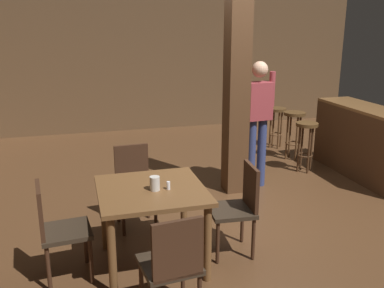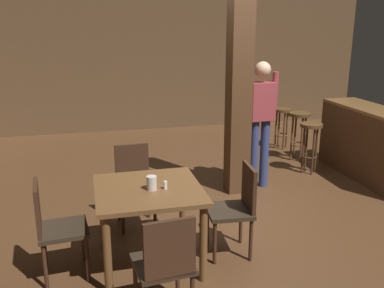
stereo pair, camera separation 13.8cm
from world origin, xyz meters
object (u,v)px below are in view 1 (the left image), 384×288
napkin_cup (155,183)px  bar_stool_mid (294,124)px  dining_table (152,201)px  salt_shaker (168,185)px  chair_west (56,227)px  chair_east (239,204)px  standing_person (258,116)px  bar_counter (360,142)px  chair_north (134,182)px  chair_south (173,263)px  bar_stool_far (276,118)px  bar_stool_near (306,136)px

napkin_cup → bar_stool_mid: napkin_cup is taller
dining_table → salt_shaker: size_ratio=12.85×
chair_west → chair_east: (1.69, 0.02, 0.00)m
dining_table → standing_person: bearing=42.2°
chair_east → napkin_cup: (-0.82, -0.03, 0.32)m
standing_person → bar_counter: bearing=-1.6°
chair_north → bar_stool_mid: size_ratio=1.12×
chair_east → chair_north: bearing=135.2°
chair_south → bar_stool_mid: size_ratio=1.12×
chair_south → bar_counter: 4.14m
dining_table → bar_stool_far: dining_table is taller
chair_west → bar_stool_mid: chair_west is taller
napkin_cup → standing_person: 2.38m
salt_shaker → chair_south: bearing=-100.7°
chair_east → bar_stool_mid: (1.99, 2.57, 0.09)m
chair_east → chair_west: bearing=-179.4°
chair_east → standing_person: 1.90m
bar_stool_mid → chair_west: bearing=-144.9°
chair_south → bar_stool_mid: chair_south is taller
chair_west → chair_south: (0.84, -0.83, 0.00)m
chair_south → chair_north: bearing=91.1°
chair_east → chair_south: size_ratio=1.00×
chair_north → salt_shaker: size_ratio=11.94×
salt_shaker → bar_stool_far: salt_shaker is taller
napkin_cup → salt_shaker: bearing=-7.0°
chair_east → standing_person: bearing=60.8°
dining_table → bar_counter: 3.70m
chair_north → salt_shaker: (0.18, -0.93, 0.29)m
chair_west → bar_stool_mid: (3.68, 2.59, 0.09)m
chair_north → bar_counter: bearing=11.2°
bar_stool_mid → bar_stool_far: size_ratio=1.09×
dining_table → bar_stool_far: (2.87, 3.26, -0.09)m
chair_north → standing_person: bearing=21.9°
chair_west → chair_north: size_ratio=1.00×
chair_south → bar_stool_near: (2.72, 2.81, 0.06)m
chair_north → standing_person: standing_person is taller
chair_east → salt_shaker: (-0.70, -0.05, 0.29)m
bar_counter → bar_stool_mid: 1.15m
bar_counter → bar_stool_mid: size_ratio=2.30×
bar_stool_near → bar_stool_far: bearing=83.0°
chair_north → bar_stool_near: size_ratio=1.17×
dining_table → bar_stool_mid: bar_stool_mid is taller
chair_west → bar_stool_far: chair_west is taller
chair_north → bar_stool_near: 2.96m
chair_west → bar_stool_mid: 4.50m
napkin_cup → standing_person: standing_person is taller
chair_south → standing_person: bearing=54.4°
napkin_cup → bar_stool_far: (2.85, 3.31, -0.28)m
salt_shaker → standing_person: bearing=45.9°
chair_south → chair_west: bearing=135.2°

